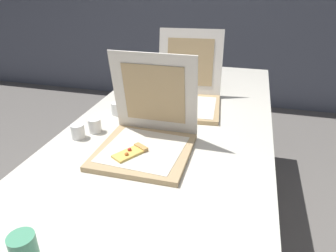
# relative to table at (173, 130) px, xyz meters

# --- Properties ---
(table) EXTENTS (0.98, 2.24, 0.75)m
(table) POSITION_rel_table_xyz_m (0.00, 0.00, 0.00)
(table) COLOR silver
(table) RESTS_ON ground
(pizza_box_front) EXTENTS (0.38, 0.39, 0.40)m
(pizza_box_front) POSITION_rel_table_xyz_m (-0.04, -0.30, 0.10)
(pizza_box_front) COLOR tan
(pizza_box_front) RESTS_ON table
(pizza_box_middle) EXTENTS (0.43, 0.51, 0.39)m
(pizza_box_middle) POSITION_rel_table_xyz_m (0.02, 0.24, 0.10)
(pizza_box_middle) COLOR tan
(pizza_box_middle) RESTS_ON table
(cup_white_mid) EXTENTS (0.06, 0.06, 0.07)m
(cup_white_mid) POSITION_rel_table_xyz_m (-0.31, 0.02, 0.08)
(cup_white_mid) COLOR white
(cup_white_mid) RESTS_ON table
(cup_white_near_left) EXTENTS (0.06, 0.06, 0.07)m
(cup_white_near_left) POSITION_rel_table_xyz_m (-0.38, -0.28, 0.08)
(cup_white_near_left) COLOR white
(cup_white_near_left) RESTS_ON table
(cup_white_near_center) EXTENTS (0.06, 0.06, 0.07)m
(cup_white_near_center) POSITION_rel_table_xyz_m (-0.33, -0.20, 0.08)
(cup_white_near_center) COLOR white
(cup_white_near_center) RESTS_ON table
(cup_printed_front) EXTENTS (0.07, 0.07, 0.09)m
(cup_printed_front) POSITION_rel_table_xyz_m (-0.16, -0.93, 0.09)
(cup_printed_front) COLOR #4C9E75
(cup_printed_front) RESTS_ON table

